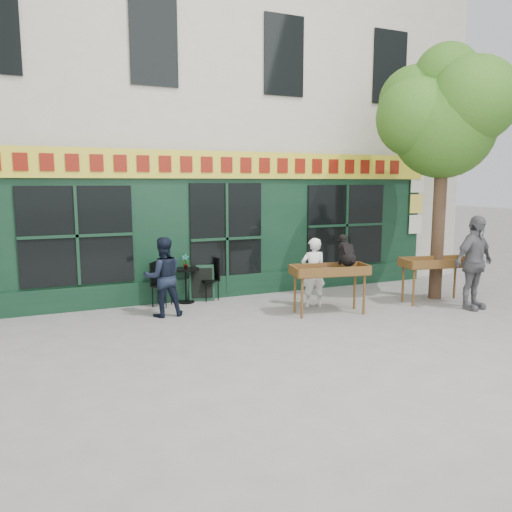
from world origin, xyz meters
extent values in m
plane|color=slate|center=(0.00, 0.00, 0.00)|extent=(80.00, 80.00, 0.00)
cube|color=beige|center=(0.00, 6.00, 5.00)|extent=(14.00, 7.00, 10.00)
cube|color=black|center=(0.00, 2.42, 1.60)|extent=(11.00, 0.16, 3.20)
cube|color=yellow|center=(0.00, 2.30, 3.00)|extent=(11.00, 0.06, 0.60)
cube|color=maroon|center=(0.00, 2.26, 3.00)|extent=(9.60, 0.03, 0.34)
cube|color=black|center=(0.00, 2.32, 0.25)|extent=(11.00, 0.10, 0.50)
cube|color=black|center=(0.00, 2.32, 1.35)|extent=(1.70, 0.05, 2.50)
cube|color=black|center=(-3.20, 2.32, 1.55)|extent=(2.20, 0.05, 2.00)
cube|color=black|center=(3.20, 2.32, 1.55)|extent=(2.20, 0.05, 2.00)
cube|color=silver|center=(5.40, 2.30, 1.50)|extent=(0.42, 0.02, 0.50)
cube|color=#E5D14C|center=(5.40, 2.30, 2.05)|extent=(0.42, 0.02, 0.50)
cube|color=silver|center=(5.40, 2.30, 2.60)|extent=(0.42, 0.02, 0.50)
cylinder|color=#382619|center=(4.30, 0.30, 1.80)|extent=(0.28, 0.28, 3.60)
sphere|color=#255012|center=(4.30, 0.30, 3.80)|extent=(2.20, 2.20, 2.20)
sphere|color=#255012|center=(5.00, 0.60, 4.10)|extent=(1.80, 1.80, 1.80)
sphere|color=#255012|center=(3.70, 0.50, 4.00)|extent=(1.70, 1.70, 1.70)
sphere|color=#255012|center=(4.50, -0.30, 4.30)|extent=(1.80, 1.80, 1.80)
sphere|color=#255012|center=(4.00, 0.90, 4.40)|extent=(1.60, 1.60, 1.60)
sphere|color=#255012|center=(4.40, 0.40, 4.90)|extent=(1.40, 1.40, 1.40)
cylinder|color=brown|center=(0.69, -0.01, 0.40)|extent=(0.05, 0.05, 0.80)
cylinder|color=brown|center=(1.97, -0.24, 0.40)|extent=(0.05, 0.05, 0.80)
cylinder|color=brown|center=(0.76, 0.42, 0.40)|extent=(0.05, 0.05, 0.80)
cylinder|color=brown|center=(2.04, 0.20, 0.40)|extent=(0.05, 0.05, 0.80)
cube|color=brown|center=(1.37, 0.09, 0.82)|extent=(1.58, 0.83, 0.05)
cube|color=brown|center=(1.32, -0.19, 0.90)|extent=(1.48, 0.29, 0.18)
cube|color=brown|center=(1.42, 0.38, 0.90)|extent=(1.48, 0.29, 0.18)
cube|color=brown|center=(1.37, 0.09, 0.88)|extent=(1.35, 0.62, 0.06)
imported|color=white|center=(1.37, 0.74, 0.73)|extent=(0.59, 0.44, 1.47)
cylinder|color=brown|center=(3.32, -0.11, 0.40)|extent=(0.05, 0.05, 0.80)
cylinder|color=brown|center=(4.60, -0.33, 0.40)|extent=(0.05, 0.05, 0.80)
cylinder|color=brown|center=(3.40, 0.32, 0.40)|extent=(0.05, 0.05, 0.80)
cylinder|color=brown|center=(4.68, 0.10, 0.40)|extent=(0.05, 0.05, 0.80)
cube|color=brown|center=(4.00, 0.00, 0.82)|extent=(1.58, 0.83, 0.05)
cube|color=brown|center=(3.95, -0.29, 0.90)|extent=(1.48, 0.30, 0.18)
cube|color=brown|center=(4.05, 0.28, 0.90)|extent=(1.48, 0.30, 0.18)
cube|color=brown|center=(4.00, 0.00, 0.88)|extent=(1.35, 0.62, 0.06)
imported|color=#5C5D62|center=(4.30, -0.75, 0.97)|extent=(1.21, 0.67, 1.95)
cylinder|color=black|center=(-1.02, 2.14, 0.02)|extent=(0.36, 0.36, 0.03)
cylinder|color=black|center=(-1.02, 2.14, 0.38)|extent=(0.04, 0.04, 0.72)
cylinder|color=black|center=(-1.02, 2.14, 0.75)|extent=(0.60, 0.60, 0.03)
cube|color=black|center=(-1.57, 2.04, 0.45)|extent=(0.50, 0.50, 0.03)
cube|color=black|center=(-1.71, 2.14, 0.70)|extent=(0.24, 0.31, 0.50)
cylinder|color=black|center=(-1.54, 1.83, 0.22)|extent=(0.02, 0.02, 0.44)
cylinder|color=black|center=(-1.36, 2.07, 0.22)|extent=(0.02, 0.02, 0.44)
cylinder|color=black|center=(-1.78, 2.01, 0.22)|extent=(0.02, 0.02, 0.44)
cylinder|color=black|center=(-1.60, 2.25, 0.22)|extent=(0.02, 0.02, 0.44)
cube|color=black|center=(-0.47, 2.19, 0.45)|extent=(0.41, 0.41, 0.03)
cube|color=black|center=(-0.30, 2.21, 0.70)|extent=(0.08, 0.36, 0.50)
cylinder|color=black|center=(-0.64, 2.32, 0.22)|extent=(0.02, 0.02, 0.44)
cylinder|color=black|center=(-0.60, 2.02, 0.22)|extent=(0.02, 0.02, 0.44)
cylinder|color=black|center=(-0.34, 2.36, 0.22)|extent=(0.02, 0.02, 0.44)
cylinder|color=black|center=(-0.30, 2.06, 0.22)|extent=(0.02, 0.02, 0.44)
imported|color=gray|center=(-1.02, 2.14, 0.92)|extent=(0.19, 0.16, 0.31)
imported|color=black|center=(-1.72, 1.24, 0.78)|extent=(0.78, 0.62, 1.57)
cube|color=black|center=(-0.64, 2.20, 0.40)|extent=(0.59, 0.31, 0.79)
cube|color=black|center=(-0.64, 2.18, 0.40)|extent=(0.49, 0.27, 0.65)
camera|label=1|loc=(-3.86, -8.27, 2.61)|focal=35.00mm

